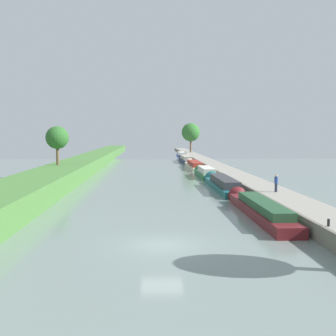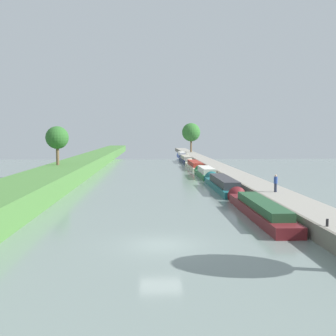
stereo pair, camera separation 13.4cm
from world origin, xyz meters
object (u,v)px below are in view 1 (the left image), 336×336
at_px(narrowboat_maroon, 258,208).
at_px(narrowboat_navy, 185,159).
at_px(narrowboat_blue, 181,155).
at_px(mooring_bollard_near, 329,223).
at_px(narrowboat_teal, 222,184).
at_px(narrowboat_green, 205,173).
at_px(person_walking, 276,183).
at_px(narrowboat_cream, 194,165).
at_px(mooring_bollard_far, 186,152).

bearing_deg(narrowboat_maroon, narrowboat_navy, 90.19).
relative_size(narrowboat_blue, mooring_bollard_near, 27.86).
bearing_deg(narrowboat_teal, narrowboat_green, 90.18).
xyz_separation_m(narrowboat_navy, narrowboat_blue, (0.29, 15.38, 0.05)).
height_order(narrowboat_maroon, narrowboat_teal, narrowboat_teal).
relative_size(narrowboat_blue, person_walking, 7.55).
distance_m(narrowboat_green, narrowboat_blue, 47.47).
xyz_separation_m(narrowboat_cream, narrowboat_navy, (-0.10, 16.49, 0.07)).
bearing_deg(narrowboat_teal, narrowboat_maroon, -89.62).
bearing_deg(narrowboat_maroon, mooring_bollard_near, -78.07).
distance_m(narrowboat_maroon, person_walking, 6.38).
bearing_deg(narrowboat_green, person_walking, -82.02).
height_order(narrowboat_green, person_walking, person_walking).
xyz_separation_m(narrowboat_teal, narrowboat_blue, (0.18, 61.09, 0.06)).
height_order(narrowboat_green, mooring_bollard_near, narrowboat_green).
xyz_separation_m(narrowboat_blue, mooring_bollard_near, (1.74, -85.24, 0.63)).
bearing_deg(mooring_bollard_near, narrowboat_blue, 91.17).
xyz_separation_m(narrowboat_teal, person_walking, (3.29, -10.16, 1.34)).
bearing_deg(mooring_bollard_near, narrowboat_cream, 92.07).
xyz_separation_m(narrowboat_green, narrowboat_cream, (0.04, 15.60, -0.06)).
height_order(narrowboat_cream, narrowboat_navy, narrowboat_navy).
relative_size(mooring_bollard_near, mooring_bollard_far, 1.00).
relative_size(narrowboat_maroon, narrowboat_blue, 1.23).
bearing_deg(narrowboat_green, narrowboat_blue, 89.73).
height_order(narrowboat_navy, person_walking, person_walking).
relative_size(narrowboat_maroon, narrowboat_green, 1.30).
xyz_separation_m(narrowboat_green, narrowboat_blue, (0.23, 47.47, 0.06)).
bearing_deg(narrowboat_teal, person_walking, -72.05).
xyz_separation_m(narrowboat_maroon, narrowboat_teal, (-0.10, 15.52, 0.03)).
xyz_separation_m(narrowboat_green, narrowboat_navy, (-0.06, 32.09, 0.01)).
distance_m(narrowboat_maroon, narrowboat_blue, 76.62).
bearing_deg(narrowboat_navy, narrowboat_cream, -89.65).
height_order(narrowboat_maroon, narrowboat_green, narrowboat_green).
bearing_deg(narrowboat_blue, mooring_bollard_near, -88.83).
relative_size(narrowboat_teal, person_walking, 9.23).
height_order(narrowboat_blue, person_walking, person_walking).
distance_m(narrowboat_maroon, mooring_bollard_far, 82.19).
height_order(narrowboat_maroon, mooring_bollard_near, mooring_bollard_near).
xyz_separation_m(narrowboat_maroon, narrowboat_navy, (-0.21, 61.24, 0.05)).
bearing_deg(narrowboat_teal, narrowboat_cream, 90.01).
bearing_deg(mooring_bollard_near, person_walking, 84.42).
height_order(narrowboat_cream, mooring_bollard_far, mooring_bollard_far).
bearing_deg(narrowboat_maroon, narrowboat_cream, 90.14).
distance_m(narrowboat_teal, narrowboat_cream, 29.22).
distance_m(mooring_bollard_near, mooring_bollard_far, 90.79).
bearing_deg(narrowboat_cream, mooring_bollard_near, -87.93).
relative_size(person_walking, mooring_bollard_far, 3.69).
height_order(narrowboat_cream, mooring_bollard_near, mooring_bollard_near).
bearing_deg(mooring_bollard_far, narrowboat_cream, -92.95).
bearing_deg(narrowboat_blue, narrowboat_teal, -90.17).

